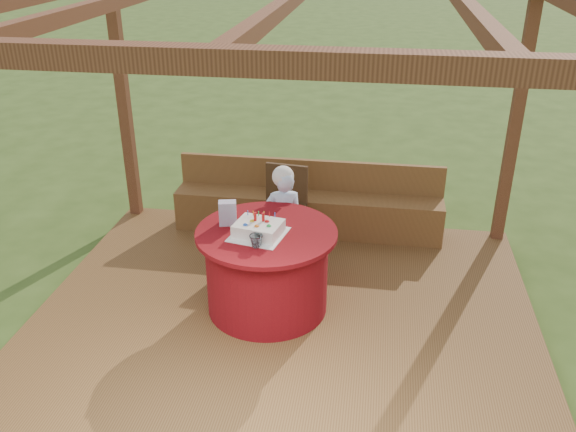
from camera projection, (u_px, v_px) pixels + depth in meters
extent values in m
plane|color=#2D4517|center=(284.00, 326.00, 5.55)|extent=(60.00, 60.00, 0.00)
cube|color=brown|center=(284.00, 321.00, 5.53)|extent=(4.50, 4.00, 0.12)
cube|color=brown|center=(125.00, 108.00, 6.90)|extent=(0.12, 0.12, 2.60)
cube|color=brown|center=(515.00, 126.00, 6.31)|extent=(0.12, 0.12, 2.60)
cube|color=brown|center=(214.00, 60.00, 2.67)|extent=(4.50, 0.14, 0.12)
cube|color=brown|center=(7.00, 1.00, 4.64)|extent=(0.14, 4.00, 0.12)
cube|color=brown|center=(110.00, 3.00, 4.52)|extent=(0.10, 3.70, 0.10)
cube|color=brown|center=(283.00, 7.00, 4.34)|extent=(0.10, 3.70, 0.10)
cube|color=brown|center=(470.00, 10.00, 4.16)|extent=(0.10, 3.70, 0.10)
cube|color=brown|center=(308.00, 213.00, 6.91)|extent=(3.00, 0.42, 0.45)
cube|color=brown|center=(310.00, 174.00, 6.90)|extent=(3.00, 0.06, 0.35)
cylinder|color=maroon|center=(267.00, 272.00, 5.47)|extent=(1.08, 1.08, 0.75)
cylinder|color=maroon|center=(266.00, 233.00, 5.29)|extent=(1.24, 1.24, 0.04)
cube|color=#3D2713|center=(281.00, 211.00, 6.41)|extent=(0.51, 0.51, 0.05)
cylinder|color=#3D2713|center=(260.00, 236.00, 6.40)|extent=(0.04, 0.04, 0.46)
cylinder|color=#3D2713|center=(293.00, 241.00, 6.31)|extent=(0.04, 0.04, 0.46)
cylinder|color=#3D2713|center=(270.00, 221.00, 6.72)|extent=(0.04, 0.04, 0.46)
cylinder|color=#3D2713|center=(302.00, 225.00, 6.63)|extent=(0.04, 0.04, 0.46)
cube|color=#3D2713|center=(287.00, 184.00, 6.50)|extent=(0.46, 0.10, 0.45)
imported|color=#A2C5F1|center=(283.00, 222.00, 6.00)|extent=(0.45, 0.36, 1.08)
sphere|color=white|center=(283.00, 177.00, 5.79)|extent=(0.21, 0.21, 0.21)
cube|color=white|center=(259.00, 234.00, 5.22)|extent=(0.52, 0.52, 0.01)
cube|color=white|center=(258.00, 228.00, 5.20)|extent=(0.44, 0.38, 0.11)
cylinder|color=red|center=(255.00, 216.00, 5.20)|extent=(0.03, 0.03, 0.08)
cylinder|color=red|center=(263.00, 217.00, 5.19)|extent=(0.03, 0.03, 0.08)
sphere|color=blue|center=(245.00, 224.00, 5.13)|extent=(0.04, 0.04, 0.04)
sphere|color=orange|center=(257.00, 225.00, 5.10)|extent=(0.04, 0.04, 0.04)
sphere|color=green|center=(269.00, 225.00, 5.11)|extent=(0.04, 0.04, 0.04)
sphere|color=yellow|center=(252.00, 220.00, 5.19)|extent=(0.04, 0.04, 0.04)
sphere|color=red|center=(267.00, 220.00, 5.18)|extent=(0.04, 0.04, 0.04)
cube|color=#D288B8|center=(228.00, 213.00, 5.36)|extent=(0.17, 0.13, 0.22)
imported|color=white|center=(256.00, 241.00, 5.01)|extent=(0.12, 0.12, 0.11)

